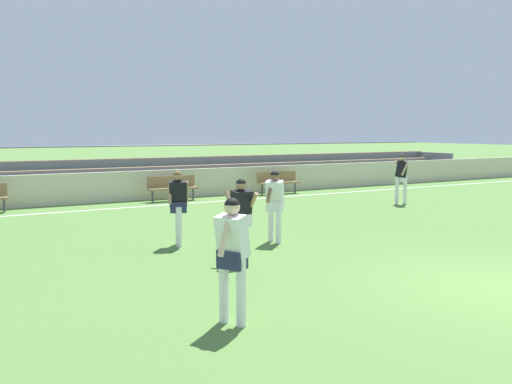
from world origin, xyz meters
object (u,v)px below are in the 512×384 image
at_px(bleacher_stand, 249,170).
at_px(soccer_ball, 240,245).
at_px(player_white_overlapping, 275,200).
at_px(player_white_on_ball, 232,250).
at_px(player_dark_wide_right, 178,201).
at_px(player_dark_challenging, 241,213).
at_px(bench_centre_sideline, 172,186).
at_px(bench_far_left, 278,180).
at_px(player_dark_pressing_high, 401,174).

height_order(bleacher_stand, soccer_ball, bleacher_stand).
relative_size(player_white_overlapping, player_white_on_ball, 0.98).
xyz_separation_m(bleacher_stand, player_dark_wide_right, (-7.23, -10.14, 0.22)).
relative_size(player_dark_challenging, soccer_ball, 7.39).
bearing_deg(bench_centre_sideline, player_white_overlapping, -93.64).
relative_size(bleacher_stand, bench_centre_sideline, 12.93).
height_order(bench_far_left, soccer_ball, bench_far_left).
bearing_deg(player_dark_challenging, soccer_ball, 63.83).
relative_size(player_white_overlapping, player_dark_challenging, 1.01).
height_order(player_white_overlapping, player_dark_challenging, player_white_overlapping).
bearing_deg(player_dark_wide_right, bench_centre_sideline, 70.88).
relative_size(player_white_on_ball, soccer_ball, 7.63).
relative_size(bench_centre_sideline, player_dark_challenging, 1.11).
distance_m(bleacher_stand, player_white_overlapping, 12.07).
bearing_deg(player_white_overlapping, soccer_ball, -163.53).
bearing_deg(bench_far_left, player_dark_wide_right, -133.76).
relative_size(bleacher_stand, bench_far_left, 12.93).
xyz_separation_m(bleacher_stand, player_white_overlapping, (-5.20, -10.89, 0.20)).
relative_size(player_dark_wide_right, soccer_ball, 7.56).
bearing_deg(soccer_ball, bleacher_stand, 60.87).
height_order(bleacher_stand, player_dark_wide_right, bleacher_stand).
bearing_deg(player_dark_challenging, bench_far_left, 55.17).
bearing_deg(player_white_on_ball, bench_far_left, 56.40).
distance_m(bleacher_stand, bench_far_left, 2.81).
height_order(player_dark_challenging, player_dark_pressing_high, player_dark_pressing_high).
xyz_separation_m(player_white_overlapping, player_dark_pressing_high, (7.12, 3.38, 0.06)).
xyz_separation_m(bleacher_stand, player_dark_pressing_high, (1.93, -7.51, 0.26)).
distance_m(bench_centre_sideline, player_white_on_ball, 12.85).
bearing_deg(bench_centre_sideline, player_dark_challenging, -102.26).
distance_m(bench_centre_sideline, player_white_overlapping, 8.12).
bearing_deg(player_dark_challenging, player_dark_pressing_high, 28.36).
xyz_separation_m(player_dark_pressing_high, player_dark_wide_right, (-9.16, -2.64, -0.04)).
distance_m(player_white_overlapping, player_dark_pressing_high, 7.89).
distance_m(player_white_on_ball, player_dark_wide_right, 5.09).
bearing_deg(player_white_overlapping, player_white_on_ball, -126.98).
bearing_deg(bleacher_stand, bench_far_left, -93.96).
bearing_deg(player_dark_challenging, bleacher_stand, 61.10).
bearing_deg(bench_far_left, player_dark_pressing_high, -65.74).
xyz_separation_m(player_white_overlapping, soccer_ball, (-1.04, -0.31, -0.86)).
bearing_deg(player_white_on_ball, player_white_overlapping, 53.02).
bearing_deg(player_dark_pressing_high, soccer_ball, -155.69).
relative_size(bench_far_left, player_dark_wide_right, 1.08).
xyz_separation_m(bench_centre_sideline, bench_far_left, (4.49, 0.00, 0.00)).
distance_m(player_white_on_ball, player_dark_pressing_high, 12.79).
bearing_deg(player_dark_pressing_high, player_white_overlapping, -154.61).
relative_size(bleacher_stand, player_white_overlapping, 14.21).
relative_size(bench_far_left, player_dark_challenging, 1.11).
relative_size(player_white_on_ball, player_dark_wide_right, 1.01).
distance_m(bench_centre_sideline, bench_far_left, 4.49).
xyz_separation_m(bleacher_stand, bench_far_left, (-0.19, -2.80, -0.23)).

